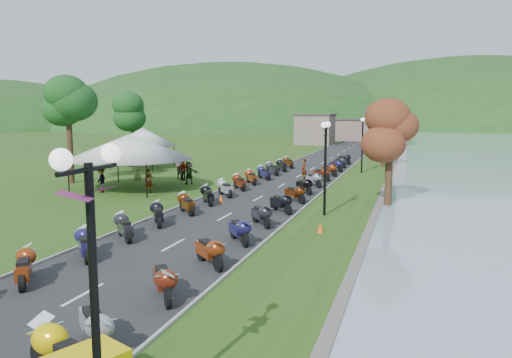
% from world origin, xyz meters
% --- Properties ---
extents(road, '(7.00, 120.00, 0.02)m').
position_xyz_m(road, '(0.00, 40.00, 0.01)').
color(road, '#2A2A2C').
rests_on(road, ground).
extents(hills_backdrop, '(360.00, 120.00, 76.00)m').
position_xyz_m(hills_backdrop, '(0.00, 200.00, 0.00)').
color(hills_backdrop, '#285621').
rests_on(hills_backdrop, ground).
extents(far_building, '(18.00, 16.00, 5.00)m').
position_xyz_m(far_building, '(-2.00, 85.00, 2.50)').
color(far_building, gray).
rests_on(far_building, ground).
extents(moto_row_left, '(2.60, 44.02, 1.10)m').
position_xyz_m(moto_row_left, '(-2.38, 19.11, 0.55)').
color(moto_row_left, '#331411').
rests_on(moto_row_left, ground).
extents(moto_row_right, '(2.60, 46.53, 1.10)m').
position_xyz_m(moto_row_right, '(2.49, 23.12, 0.55)').
color(moto_row_right, '#331411').
rests_on(moto_row_right, ground).
extents(streetlamp_near, '(1.40, 1.40, 5.00)m').
position_xyz_m(streetlamp_near, '(4.81, -2.05, 2.50)').
color(streetlamp_near, black).
rests_on(streetlamp_near, ground).
extents(vendor_tent_main, '(6.04, 6.04, 4.00)m').
position_xyz_m(vendor_tent_main, '(-10.04, 23.11, 2.00)').
color(vendor_tent_main, silver).
rests_on(vendor_tent_main, ground).
extents(vendor_tent_side, '(4.60, 4.60, 4.00)m').
position_xyz_m(vendor_tent_side, '(-16.47, 35.91, 2.00)').
color(vendor_tent_side, silver).
rests_on(vendor_tent_side, ground).
extents(tree_park_left, '(3.75, 3.75, 10.42)m').
position_xyz_m(tree_park_left, '(-16.26, 24.51, 5.21)').
color(tree_park_left, '#1E5A1F').
rests_on(tree_park_left, ground).
extents(tree_lakeside, '(2.50, 2.50, 6.94)m').
position_xyz_m(tree_lakeside, '(8.12, 22.23, 3.47)').
color(tree_lakeside, '#1E5A1F').
rests_on(tree_lakeside, ground).
extents(pedestrian_a, '(0.73, 0.75, 1.67)m').
position_xyz_m(pedestrian_a, '(-7.82, 21.78, 0.00)').
color(pedestrian_a, slate).
rests_on(pedestrian_a, ground).
extents(pedestrian_b, '(0.98, 0.69, 1.83)m').
position_xyz_m(pedestrian_b, '(-9.13, 29.27, 0.00)').
color(pedestrian_b, slate).
rests_on(pedestrian_b, ground).
extents(pedestrian_c, '(1.22, 1.10, 1.82)m').
position_xyz_m(pedestrian_c, '(-11.19, 21.12, 0.00)').
color(pedestrian_c, slate).
rests_on(pedestrian_c, ground).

